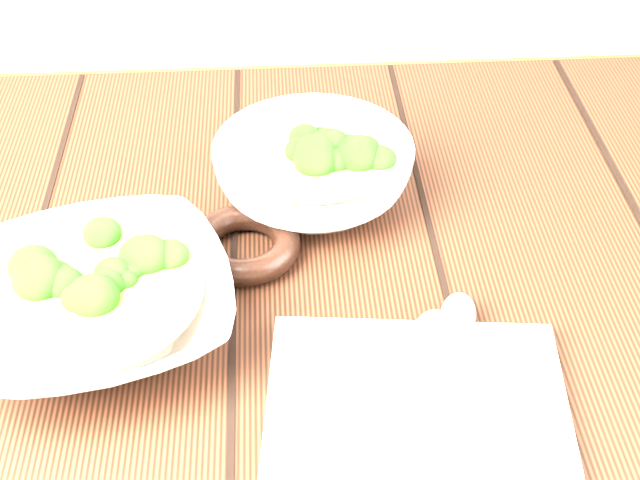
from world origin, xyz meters
TOP-DOWN VIEW (x-y plane):
  - table at (0.00, 0.00)m, footprint 1.20×0.80m
  - soup_bowl_front at (-0.14, -0.06)m, footprint 0.29×0.29m
  - soup_bowl_back at (0.06, 0.12)m, footprint 0.26×0.26m
  - trivet at (-0.01, 0.03)m, footprint 0.14×0.14m
  - napkin at (0.13, -0.18)m, footprint 0.26×0.22m
  - spoon_left at (0.14, -0.14)m, footprint 0.10×0.19m
  - spoon_right at (0.17, -0.12)m, footprint 0.07×0.20m

SIDE VIEW (x-z plane):
  - table at x=0.00m, z-range 0.26..1.01m
  - napkin at x=0.13m, z-range 0.75..0.76m
  - trivet at x=-0.01m, z-range 0.75..0.78m
  - spoon_left at x=0.14m, z-range 0.76..0.77m
  - spoon_right at x=0.17m, z-range 0.76..0.77m
  - soup_bowl_front at x=-0.14m, z-range 0.75..0.82m
  - soup_bowl_back at x=0.06m, z-range 0.75..0.82m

